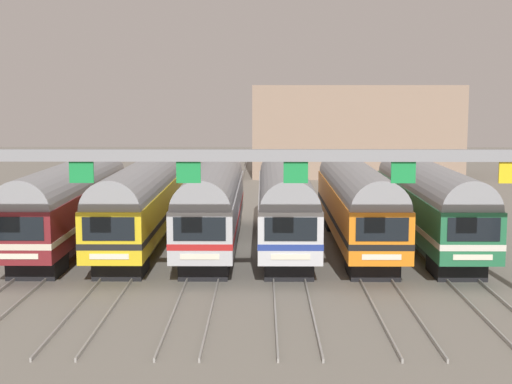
% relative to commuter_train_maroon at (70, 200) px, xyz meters
% --- Properties ---
extents(ground_plane, '(160.00, 160.00, 0.00)m').
position_rel_commuter_train_maroon_xyz_m(ground_plane, '(9.86, 0.01, -2.69)').
color(ground_plane, gray).
extents(track_bed, '(21.23, 70.00, 0.15)m').
position_rel_commuter_train_maroon_xyz_m(track_bed, '(9.86, 17.01, -2.61)').
color(track_bed, gray).
rests_on(track_bed, ground).
extents(commuter_train_maroon, '(2.88, 18.06, 4.77)m').
position_rel_commuter_train_maroon_xyz_m(commuter_train_maroon, '(0.00, 0.00, 0.00)').
color(commuter_train_maroon, maroon).
rests_on(commuter_train_maroon, ground).
extents(commuter_train_yellow, '(2.88, 18.06, 5.05)m').
position_rel_commuter_train_maroon_xyz_m(commuter_train_yellow, '(3.95, 0.00, 0.00)').
color(commuter_train_yellow, gold).
rests_on(commuter_train_yellow, ground).
extents(commuter_train_stainless, '(2.88, 18.06, 5.05)m').
position_rel_commuter_train_maroon_xyz_m(commuter_train_stainless, '(7.89, 0.00, 0.00)').
color(commuter_train_stainless, '#B2B5BA').
rests_on(commuter_train_stainless, ground).
extents(commuter_train_silver, '(2.88, 18.06, 5.05)m').
position_rel_commuter_train_maroon_xyz_m(commuter_train_silver, '(11.84, 0.00, 0.00)').
color(commuter_train_silver, silver).
rests_on(commuter_train_silver, ground).
extents(commuter_train_orange, '(2.88, 18.06, 5.05)m').
position_rel_commuter_train_maroon_xyz_m(commuter_train_orange, '(15.78, 0.00, 0.00)').
color(commuter_train_orange, orange).
rests_on(commuter_train_orange, ground).
extents(commuter_train_green, '(2.88, 18.06, 5.05)m').
position_rel_commuter_train_maroon_xyz_m(commuter_train_green, '(19.73, 0.00, 0.00)').
color(commuter_train_green, '#236B42').
rests_on(commuter_train_green, ground).
extents(catenary_gantry, '(24.97, 0.44, 6.97)m').
position_rel_commuter_train_maroon_xyz_m(catenary_gantry, '(9.86, -13.49, 2.65)').
color(catenary_gantry, gray).
rests_on(catenary_gantry, ground).
extents(maintenance_building, '(21.24, 10.00, 9.37)m').
position_rel_commuter_train_maroon_xyz_m(maintenance_building, '(20.21, 38.24, 2.00)').
color(maintenance_building, gray).
rests_on(maintenance_building, ground).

